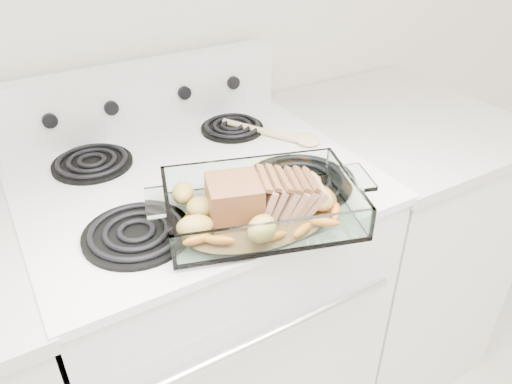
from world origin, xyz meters
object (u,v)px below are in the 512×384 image
counter_right (381,241)px  baking_dish (261,209)px  electric_range (204,311)px  pork_roast (255,199)px

counter_right → baking_dish: bearing=-159.1°
electric_range → counter_right: size_ratio=1.20×
pork_roast → baking_dish: bearing=-17.3°
electric_range → counter_right: bearing=-0.1°
electric_range → baking_dish: size_ratio=2.99×
electric_range → pork_roast: 0.56m
baking_dish → pork_roast: size_ratio=1.61×
electric_range → pork_roast: (0.03, -0.24, 0.51)m
electric_range → baking_dish: (0.04, -0.24, 0.48)m
pork_roast → electric_range: bearing=79.9°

